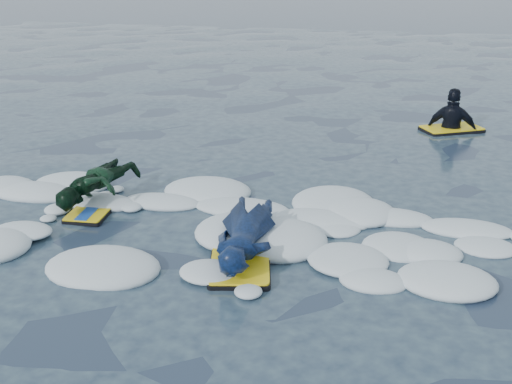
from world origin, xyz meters
TOP-DOWN VIEW (x-y plane):
  - ground at (0.00, 0.00)m, footprint 120.00×120.00m
  - foam_band at (0.00, 1.03)m, footprint 12.00×3.10m
  - prone_woman_unit at (0.41, 0.25)m, footprint 0.90×1.83m
  - prone_child_unit at (-1.84, 1.23)m, footprint 0.99×1.48m
  - waiting_rider_unit at (2.98, 6.15)m, footprint 1.27×1.07m

SIDE VIEW (x-z plane):
  - waiting_rider_unit at x=2.98m, z-range -0.85..0.82m
  - ground at x=0.00m, z-range 0.00..0.00m
  - foam_band at x=0.00m, z-range -0.15..0.15m
  - prone_woman_unit at x=0.41m, z-range 0.01..0.48m
  - prone_child_unit at x=-1.84m, z-range 0.01..0.54m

